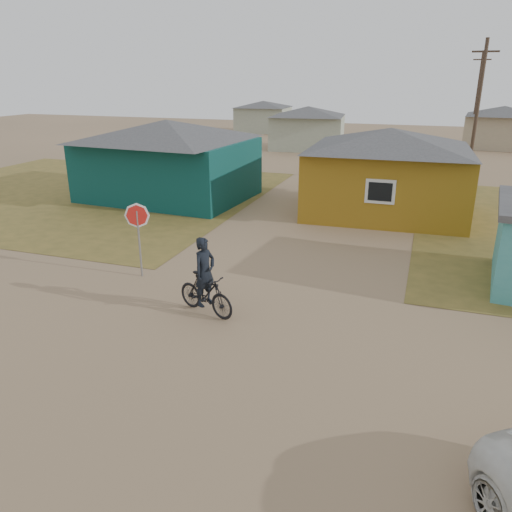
{
  "coord_description": "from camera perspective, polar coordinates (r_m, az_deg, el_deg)",
  "views": [
    {
      "loc": [
        4.19,
        -9.49,
        6.1
      ],
      "look_at": [
        -0.09,
        3.0,
        1.3
      ],
      "focal_mm": 35.0,
      "sensor_mm": 36.0,
      "label": 1
    }
  ],
  "objects": [
    {
      "name": "utility_pole_far",
      "position": [
        47.64,
        23.9,
        16.0
      ],
      "size": [
        1.4,
        0.2,
        8.0
      ],
      "color": "#433328",
      "rests_on": "ground"
    },
    {
      "name": "house_yellow",
      "position": [
        23.9,
        14.81,
        9.46
      ],
      "size": [
        7.72,
        6.76,
        3.9
      ],
      "color": "#966B17",
      "rests_on": "ground"
    },
    {
      "name": "stop_sign",
      "position": [
        15.94,
        -13.37,
        3.7
      ],
      "size": [
        0.79,
        0.09,
        2.41
      ],
      "color": "gray",
      "rests_on": "ground"
    },
    {
      "name": "grass_nw",
      "position": [
        29.56,
        -19.72,
        6.91
      ],
      "size": [
        20.0,
        18.0,
        0.0
      ],
      "primitive_type": "cube",
      "color": "olive",
      "rests_on": "ground"
    },
    {
      "name": "house_pale_west",
      "position": [
        44.87,
        5.92,
        14.45
      ],
      "size": [
        7.04,
        6.15,
        3.6
      ],
      "color": "#9BA38C",
      "rests_on": "ground"
    },
    {
      "name": "utility_pole_near",
      "position": [
        31.63,
        23.94,
        14.79
      ],
      "size": [
        1.4,
        0.2,
        8.0
      ],
      "color": "#433328",
      "rests_on": "ground"
    },
    {
      "name": "house_beige_east",
      "position": [
        50.01,
        26.28,
        13.13
      ],
      "size": [
        6.95,
        6.05,
        3.6
      ],
      "color": "tan",
      "rests_on": "ground"
    },
    {
      "name": "house_pale_north",
      "position": [
        58.55,
        0.83,
        15.71
      ],
      "size": [
        6.28,
        5.81,
        3.4
      ],
      "color": "#9BA38C",
      "rests_on": "ground"
    },
    {
      "name": "cyclist",
      "position": [
        13.4,
        -5.81,
        -3.5
      ],
      "size": [
        1.98,
        1.15,
        2.16
      ],
      "color": "black",
      "rests_on": "ground"
    },
    {
      "name": "ground",
      "position": [
        12.03,
        -4.29,
        -10.54
      ],
      "size": [
        120.0,
        120.0,
        0.0
      ],
      "primitive_type": "plane",
      "color": "#947555"
    },
    {
      "name": "house_teal",
      "position": [
        26.57,
        -10.02,
        10.92
      ],
      "size": [
        8.93,
        7.08,
        4.0
      ],
      "color": "#0A3937",
      "rests_on": "ground"
    }
  ]
}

